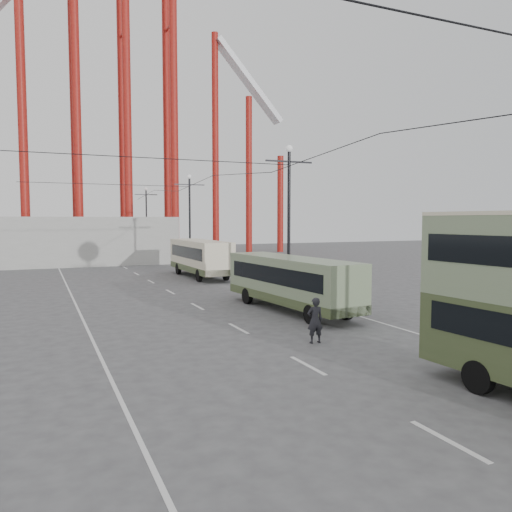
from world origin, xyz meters
name	(u,v)px	position (x,y,z in m)	size (l,w,h in m)	color
ground	(419,402)	(0.00, 0.00, 0.00)	(160.00, 160.00, 0.00)	#49494B
road_markings	(182,297)	(-0.86, 19.70, 0.01)	(12.52, 120.00, 0.01)	silver
lamp_post_mid	(289,220)	(5.60, 18.00, 4.68)	(3.20, 0.44, 9.32)	black
lamp_post_far	(190,220)	(5.60, 40.00, 4.68)	(3.20, 0.44, 9.32)	black
lamp_post_distant	(146,220)	(5.60, 62.00, 4.68)	(3.20, 0.44, 9.32)	black
roller_coaster	(87,73)	(-2.49, 56.89, 22.92)	(52.95, 5.00, 55.48)	maroon
fairground_shed	(66,241)	(-6.00, 47.00, 2.50)	(22.00, 10.00, 5.00)	#A2A29D
single_decker_green	(291,281)	(3.06, 12.89, 1.56)	(3.04, 9.93, 2.76)	gray
single_decker_cream	(200,256)	(3.37, 29.45, 1.70)	(2.54, 9.69, 3.01)	beige
pedestrian	(315,320)	(0.72, 6.47, 0.88)	(0.64, 0.42, 1.75)	black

